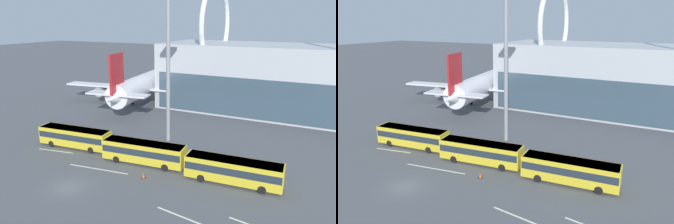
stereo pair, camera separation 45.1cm
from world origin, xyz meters
The scene contains 9 objects.
ground_plane centered at (0.00, 0.00, 0.00)m, with size 440.00×440.00×0.00m, color #515459.
airliner_at_gate_near centered at (-12.46, 39.10, 5.02)m, with size 40.40×37.88×13.50m.
shuttle_bus_0 centered at (-8.32, 10.50, 1.84)m, with size 12.22×3.91×3.11m.
shuttle_bus_1 centered at (4.58, 10.25, 1.84)m, with size 12.22×3.91×3.11m.
shuttle_bus_2 centered at (17.48, 10.26, 1.84)m, with size 12.17×3.57×3.11m.
floodlight_mast centered at (3.39, 20.12, 15.94)m, with size 2.77×2.77×24.16m.
lane_stripe_1 centered at (0.02, 5.72, 0.00)m, with size 9.08×0.25×0.01m, color silver.
lane_stripe_4 centered at (-9.97, 7.81, 0.00)m, with size 6.13×0.25×0.01m, color silver.
traffic_cone_0 centered at (6.89, 6.36, 0.31)m, with size 0.52×0.52×0.63m.
Camera 2 is at (27.64, -26.03, 19.61)m, focal length 35.00 mm.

